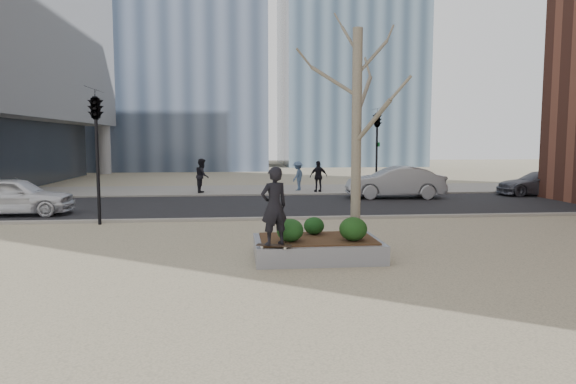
{
  "coord_description": "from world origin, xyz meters",
  "views": [
    {
      "loc": [
        -0.92,
        -11.99,
        2.82
      ],
      "look_at": [
        0.5,
        2.0,
        1.4
      ],
      "focal_mm": 32.0,
      "sensor_mm": 36.0,
      "label": 1
    }
  ],
  "objects": [
    {
      "name": "skateboard",
      "position": [
        -0.1,
        -0.88,
        0.49
      ],
      "size": [
        0.8,
        0.43,
        0.08
      ],
      "primitive_type": null,
      "rotation": [
        0.0,
        0.0,
        -0.31
      ],
      "color": "black",
      "rests_on": "planter"
    },
    {
      "name": "pedestrian_b",
      "position": [
        2.51,
        16.4,
        0.84
      ],
      "size": [
        1.05,
        1.21,
        1.63
      ],
      "primitive_type": "imported",
      "rotation": [
        0.0,
        0.0,
        4.2
      ],
      "color": "#435A7A",
      "rests_on": "far_sidewalk"
    },
    {
      "name": "pedestrian_c",
      "position": [
        3.53,
        15.42,
        0.87
      ],
      "size": [
        1.04,
        0.56,
        1.68
      ],
      "primitive_type": "imported",
      "rotation": [
        0.0,
        0.0,
        3.3
      ],
      "color": "black",
      "rests_on": "far_sidewalk"
    },
    {
      "name": "traffic_light_near",
      "position": [
        -5.5,
        5.6,
        2.25
      ],
      "size": [
        0.6,
        2.48,
        4.5
      ],
      "primitive_type": null,
      "color": "black",
      "rests_on": "ground"
    },
    {
      "name": "street",
      "position": [
        0.0,
        10.0,
        0.01
      ],
      "size": [
        60.0,
        8.0,
        0.02
      ],
      "primitive_type": "cube",
      "color": "black",
      "rests_on": "ground"
    },
    {
      "name": "skateboarder",
      "position": [
        -0.1,
        -0.88,
        1.39
      ],
      "size": [
        0.74,
        0.62,
        1.72
      ],
      "primitive_type": "imported",
      "rotation": [
        0.0,
        0.0,
        3.53
      ],
      "color": "black",
      "rests_on": "skateboard"
    },
    {
      "name": "traffic_light_far",
      "position": [
        6.5,
        14.6,
        2.25
      ],
      "size": [
        0.6,
        2.48,
        4.5
      ],
      "primitive_type": null,
      "color": "black",
      "rests_on": "ground"
    },
    {
      "name": "shrub_left",
      "position": [
        0.31,
        -0.38,
        0.76
      ],
      "size": [
        0.62,
        0.62,
        0.53
      ],
      "primitive_type": "ellipsoid",
      "color": "#133C17",
      "rests_on": "planter_mulch"
    },
    {
      "name": "shrub_middle",
      "position": [
        0.99,
        0.46,
        0.71
      ],
      "size": [
        0.51,
        0.51,
        0.43
      ],
      "primitive_type": "ellipsoid",
      "color": "#103413",
      "rests_on": "planter_mulch"
    },
    {
      "name": "car_silver",
      "position": [
        6.76,
        12.18,
        0.79
      ],
      "size": [
        4.78,
        1.98,
        1.54
      ],
      "primitive_type": "imported",
      "rotation": [
        0.0,
        0.0,
        4.64
      ],
      "color": "gray",
      "rests_on": "street"
    },
    {
      "name": "planter",
      "position": [
        1.0,
        0.0,
        0.23
      ],
      "size": [
        3.0,
        2.0,
        0.45
      ],
      "primitive_type": "cube",
      "color": "gray",
      "rests_on": "ground"
    },
    {
      "name": "ground",
      "position": [
        0.0,
        0.0,
        0.0
      ],
      "size": [
        120.0,
        120.0,
        0.0
      ],
      "primitive_type": "plane",
      "color": "tan",
      "rests_on": "ground"
    },
    {
      "name": "pedestrian_a",
      "position": [
        -2.72,
        15.66,
        0.94
      ],
      "size": [
        0.71,
        0.9,
        1.82
      ],
      "primitive_type": "imported",
      "rotation": [
        0.0,
        0.0,
        1.55
      ],
      "color": "black",
      "rests_on": "far_sidewalk"
    },
    {
      "name": "car_third",
      "position": [
        14.47,
        12.63,
        0.63
      ],
      "size": [
        4.35,
        2.06,
        1.22
      ],
      "primitive_type": "imported",
      "rotation": [
        0.0,
        0.0,
        4.63
      ],
      "color": "#52535E",
      "rests_on": "street"
    },
    {
      "name": "shrub_right",
      "position": [
        1.78,
        -0.42,
        0.77
      ],
      "size": [
        0.65,
        0.65,
        0.55
      ],
      "primitive_type": "ellipsoid",
      "color": "#143510",
      "rests_on": "planter_mulch"
    },
    {
      "name": "police_car",
      "position": [
        -9.21,
        8.03,
        0.74
      ],
      "size": [
        4.26,
        1.78,
        1.44
      ],
      "primitive_type": "imported",
      "rotation": [
        0.0,
        0.0,
        1.59
      ],
      "color": "silver",
      "rests_on": "street"
    },
    {
      "name": "far_sidewalk",
      "position": [
        0.0,
        17.0,
        0.01
      ],
      "size": [
        60.0,
        6.0,
        0.02
      ],
      "primitive_type": "cube",
      "color": "gray",
      "rests_on": "ground"
    },
    {
      "name": "planter_mulch",
      "position": [
        1.0,
        0.0,
        0.47
      ],
      "size": [
        2.7,
        1.7,
        0.04
      ],
      "primitive_type": "cube",
      "color": "#382314",
      "rests_on": "planter"
    },
    {
      "name": "sycamore_tree",
      "position": [
        2.0,
        0.3,
        3.79
      ],
      "size": [
        2.8,
        2.8,
        6.6
      ],
      "primitive_type": null,
      "color": "gray",
      "rests_on": "planter_mulch"
    }
  ]
}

